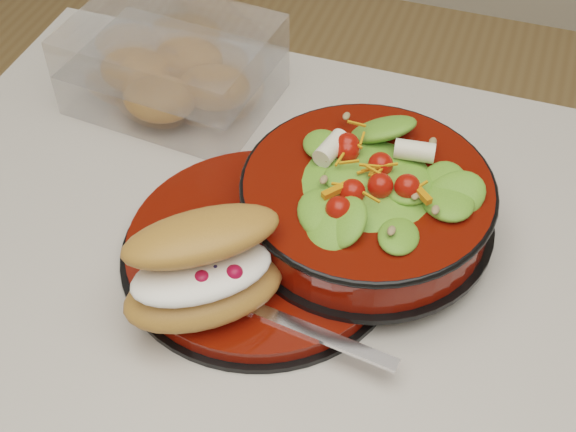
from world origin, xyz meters
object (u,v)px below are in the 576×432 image
(dinner_plate, at_px, (261,248))
(salad_bowl, at_px, (367,193))
(croissant, at_px, (205,269))
(fork, at_px, (294,324))
(pastry_box, at_px, (173,68))

(dinner_plate, xyz_separation_m, salad_bowl, (0.08, 0.06, 0.05))
(croissant, distance_m, fork, 0.09)
(croissant, relative_size, fork, 0.92)
(dinner_plate, xyz_separation_m, croissant, (-0.02, -0.08, 0.05))
(dinner_plate, bearing_deg, croissant, -104.64)
(fork, bearing_deg, croissant, 95.32)
(salad_bowl, distance_m, pastry_box, 0.29)
(croissant, height_order, pastry_box, croissant)
(dinner_plate, height_order, croissant, croissant)
(salad_bowl, relative_size, croissant, 1.52)
(salad_bowl, xyz_separation_m, pastry_box, (-0.26, 0.13, -0.01))
(fork, bearing_deg, pastry_box, 48.07)
(salad_bowl, relative_size, pastry_box, 1.06)
(dinner_plate, distance_m, salad_bowl, 0.11)
(fork, distance_m, pastry_box, 0.36)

